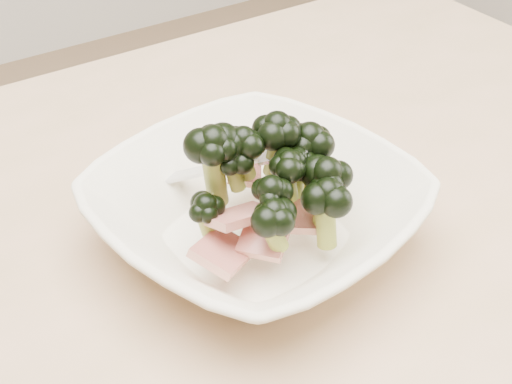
% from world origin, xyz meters
% --- Properties ---
extents(dining_table, '(1.20, 0.80, 0.75)m').
position_xyz_m(dining_table, '(0.00, 0.00, 0.65)').
color(dining_table, tan).
rests_on(dining_table, ground).
extents(broccoli_dish, '(0.29, 0.29, 0.12)m').
position_xyz_m(broccoli_dish, '(0.09, 0.02, 0.79)').
color(broccoli_dish, white).
rests_on(broccoli_dish, dining_table).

